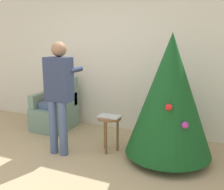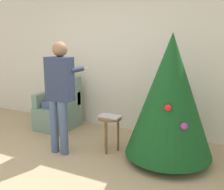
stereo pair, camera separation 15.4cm
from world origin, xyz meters
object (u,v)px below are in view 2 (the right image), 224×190
christmas_tree (170,95)px  person_seated (57,93)px  armchair (59,110)px  person_standing (60,88)px  side_stool (110,124)px

christmas_tree → person_seated: (-2.25, 0.41, -0.25)m
armchair → person_standing: 1.32m
person_standing → person_seated: bearing=131.1°
person_standing → side_stool: person_standing is taller
armchair → person_seated: bearing=-90.0°
person_seated → person_standing: person_standing is taller
christmas_tree → side_stool: bearing=-173.1°
person_seated → side_stool: size_ratio=2.31×
armchair → person_seated: (0.00, -0.03, 0.34)m
person_standing → christmas_tree: bearing=16.5°
armchair → christmas_tree: bearing=-11.1°
armchair → side_stool: 1.49m
armchair → person_standing: bearing=-49.8°
armchair → person_seated: 0.34m
christmas_tree → armchair: size_ratio=1.83×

